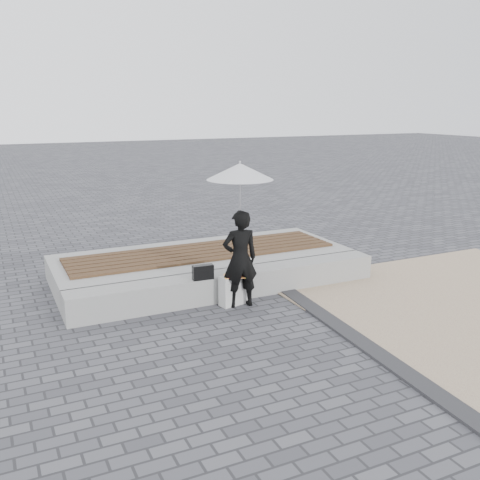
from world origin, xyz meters
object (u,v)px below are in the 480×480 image
object	(u,v)px
handbag	(203,272)
parasol	(240,171)
canvas_tote	(234,290)
woman	(240,259)
seating_ledge	(232,284)

from	to	relation	value
handbag	parasol	bearing A→B (deg)	-24.56
parasol	canvas_tote	world-z (taller)	parasol
woman	handbag	bearing A→B (deg)	-22.05
woman	parasol	size ratio (longest dim) A/B	1.20
woman	handbag	distance (m)	0.58
canvas_tote	parasol	bearing A→B (deg)	-68.63
woman	handbag	size ratio (longest dim) A/B	4.67
parasol	handbag	distance (m)	1.57
woman	canvas_tote	size ratio (longest dim) A/B	3.19
seating_ledge	parasol	bearing A→B (deg)	-97.82
handbag	woman	bearing A→B (deg)	-24.56
seating_ledge	woman	world-z (taller)	woman
seating_ledge	canvas_tote	xyz separation A→B (m)	(-0.12, -0.33, 0.03)
woman	canvas_tote	distance (m)	0.50
parasol	woman	bearing A→B (deg)	0.00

